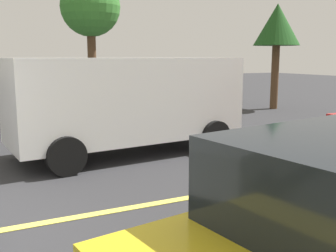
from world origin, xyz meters
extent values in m
cube|color=#E0D14C|center=(3.00, 0.00, 0.01)|extent=(28.00, 0.16, 0.01)
cube|color=white|center=(4.00, 3.27, 1.29)|extent=(5.37, 2.50, 1.82)
cube|color=black|center=(6.07, 3.47, 1.69)|extent=(0.34, 1.85, 0.80)
cylinder|color=black|center=(5.66, 4.43, 0.38)|extent=(0.78, 0.33, 0.76)
cylinder|color=black|center=(5.85, 2.44, 0.38)|extent=(0.78, 0.33, 0.76)
cylinder|color=black|center=(2.14, 4.09, 0.38)|extent=(0.78, 0.33, 0.76)
cylinder|color=black|center=(2.34, 2.10, 0.38)|extent=(0.78, 0.33, 0.76)
cylinder|color=#513823|center=(4.63, 8.46, 1.68)|extent=(0.30, 0.30, 3.36)
sphere|color=#387A2D|center=(4.63, 8.46, 3.92)|extent=(2.04, 2.04, 2.04)
cylinder|color=#513823|center=(12.54, 8.16, 1.35)|extent=(0.32, 0.32, 2.71)
cone|color=#1E4C1C|center=(12.54, 8.16, 3.57)|extent=(1.94, 1.94, 1.72)
camera|label=1|loc=(0.88, -5.29, 2.22)|focal=42.48mm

